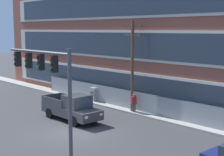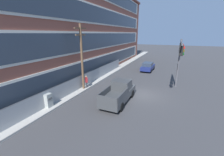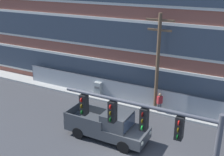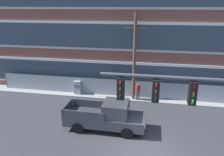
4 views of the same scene
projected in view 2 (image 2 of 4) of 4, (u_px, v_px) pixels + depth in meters
The scene contains 10 objects.
ground_plane at pixel (143, 95), 16.84m from camera, with size 160.00×160.00×0.00m, color #38383A.
sidewalk_building_side at pixel (87, 85), 19.60m from camera, with size 80.00×1.61×0.16m, color #9E9B93.
brick_mill_building at pixel (65, 28), 21.60m from camera, with size 53.95×8.85×14.73m.
chain_link_fence at pixel (81, 82), 18.30m from camera, with size 26.04×0.06×1.73m.
traffic_signal_mast at pixel (180, 54), 16.20m from camera, with size 6.26×0.43×5.98m.
pickup_truck_dark_grey at pixel (119, 92), 14.89m from camera, with size 5.57×2.05×2.07m.
sedan_navy at pixel (148, 67), 27.29m from camera, with size 4.49×1.99×1.56m.
utility_pole_near_corner at pixel (82, 55), 17.12m from camera, with size 2.09×0.26×7.65m.
electrical_cabinet at pixel (48, 101), 13.55m from camera, with size 0.64×0.50×1.42m.
pedestrian_near_cabinet at pixel (86, 81), 18.33m from camera, with size 0.43×0.46×1.69m.
Camera 2 is at (-15.70, -2.97, 6.61)m, focal length 24.00 mm.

